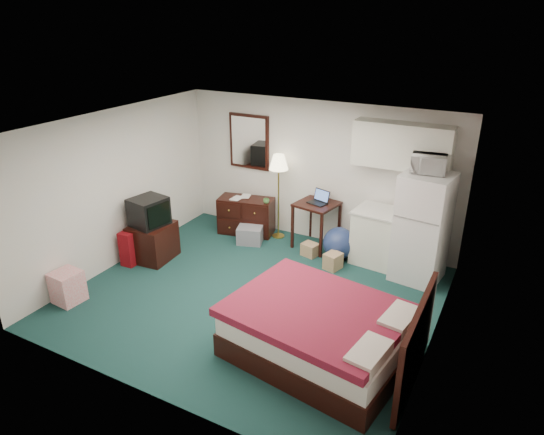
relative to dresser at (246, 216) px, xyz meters
The scene contains 25 objects.
floor 2.25m from the dresser, 56.48° to the right, with size 5.00×4.50×0.01m, color #193A3D.
ceiling 3.10m from the dresser, 56.48° to the right, with size 5.00×4.50×0.01m, color silver.
walls 2.40m from the dresser, 56.48° to the right, with size 5.01×4.51×2.50m.
mirror 1.36m from the dresser, 108.34° to the left, with size 0.80×0.06×1.00m, color white, non-canonical shape.
upper_cabinets 3.13m from the dresser, ahead, with size 1.50×0.35×0.70m, color silver, non-canonical shape.
headboard 4.52m from the dresser, 35.28° to the right, with size 0.06×1.56×1.00m, color black, non-canonical shape.
dresser is the anchor object (origin of this frame).
floor_lamp 0.76m from the dresser, 11.46° to the left, with size 0.34×0.34×1.56m, color gold, non-canonical shape.
desk 1.38m from the dresser, ahead, with size 0.65×0.65×0.82m, color black, non-canonical shape.
exercise_ball 1.90m from the dresser, ahead, with size 0.54×0.54×0.54m, color navy.
kitchen_counter 2.54m from the dresser, ahead, with size 0.81×0.62×0.89m, color silver, non-canonical shape.
fridge 3.25m from the dresser, ahead, with size 0.70×0.70×1.70m, color silver, non-canonical shape.
bed 3.67m from the dresser, 45.37° to the right, with size 2.02×1.57×0.65m, color maroon, non-canonical shape.
tv_stand 1.83m from the dresser, 117.83° to the right, with size 0.62×0.67×0.62m, color black, non-canonical shape.
suitcase 2.18m from the dresser, 118.88° to the right, with size 0.22×0.36×0.58m, color #5C010D, non-canonical shape.
retail_box 3.38m from the dresser, 108.11° to the right, with size 0.37×0.37×0.47m, color white, non-canonical shape.
file_bin 0.49m from the dresser, 51.38° to the right, with size 0.44×0.33×0.30m, color slate, non-canonical shape.
cardboard_box_a 1.48m from the dresser, 11.62° to the right, with size 0.26×0.22×0.22m, color #9A7357, non-canonical shape.
cardboard_box_b 2.03m from the dresser, 15.53° to the right, with size 0.23×0.27×0.27m, color #9A7357, non-canonical shape.
laptop 1.51m from the dresser, ahead, with size 0.32×0.26×0.22m, color black, non-canonical shape.
crt_tv 1.91m from the dresser, 117.96° to the right, with size 0.50×0.54×0.47m, color black, non-canonical shape.
microwave 3.51m from the dresser, ahead, with size 0.49×0.27×0.33m, color silver.
book_a 0.52m from the dresser, 157.99° to the right, with size 0.18×0.02×0.25m, color #9A7357.
book_b 0.48m from the dresser, 159.34° to the left, with size 0.17×0.02×0.23m, color #9A7357.
mug 0.60m from the dresser, ahead, with size 0.11×0.09×0.11m, color #4B8040.
Camera 1 is at (3.08, -5.24, 3.86)m, focal length 32.00 mm.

